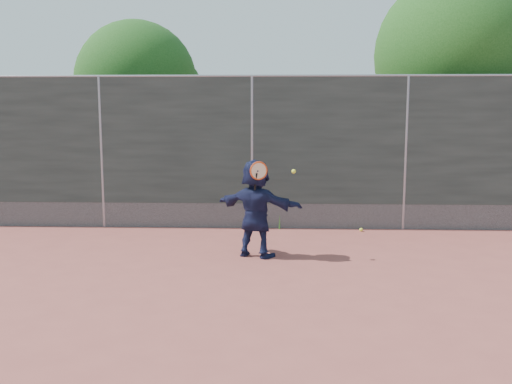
{
  "coord_description": "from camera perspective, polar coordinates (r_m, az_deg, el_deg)",
  "views": [
    {
      "loc": [
        0.51,
        -7.7,
        2.38
      ],
      "look_at": [
        0.16,
        1.29,
        1.05
      ],
      "focal_mm": 40.0,
      "sensor_mm": 36.0,
      "label": 1
    }
  ],
  "objects": [
    {
      "name": "player",
      "position": [
        9.14,
        -0.0,
        -1.64
      ],
      "size": [
        1.53,
        1.02,
        1.58
      ],
      "primitive_type": "imported",
      "rotation": [
        0.0,
        0.0,
        2.72
      ],
      "color": "#161C3E",
      "rests_on": "ground"
    },
    {
      "name": "fence",
      "position": [
        11.24,
        -0.4,
        4.31
      ],
      "size": [
        20.0,
        0.06,
        3.03
      ],
      "color": "#38423D",
      "rests_on": "ground"
    },
    {
      "name": "weed_clump",
      "position": [
        11.31,
        1.07,
        -3.08
      ],
      "size": [
        0.68,
        0.07,
        0.3
      ],
      "color": "#387226",
      "rests_on": "ground"
    },
    {
      "name": "ground",
      "position": [
        8.08,
        -1.53,
        -8.76
      ],
      "size": [
        80.0,
        80.0,
        0.0
      ],
      "primitive_type": "plane",
      "color": "#9E4C42",
      "rests_on": "ground"
    },
    {
      "name": "ball_ground",
      "position": [
        11.32,
        10.47,
        -3.73
      ],
      "size": [
        0.07,
        0.07,
        0.07
      ],
      "primitive_type": "sphere",
      "color": "#E6F336",
      "rests_on": "ground"
    },
    {
      "name": "swing_action",
      "position": [
        8.86,
        0.61,
        2.02
      ],
      "size": [
        0.72,
        0.19,
        0.51
      ],
      "color": "#CC4413",
      "rests_on": "ground"
    },
    {
      "name": "tree_left",
      "position": [
        14.65,
        -11.22,
        10.4
      ],
      "size": [
        3.15,
        3.0,
        4.53
      ],
      "color": "#382314",
      "rests_on": "ground"
    },
    {
      "name": "tree_right",
      "position": [
        14.13,
        19.86,
        12.4
      ],
      "size": [
        3.78,
        3.6,
        5.39
      ],
      "color": "#382314",
      "rests_on": "ground"
    }
  ]
}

